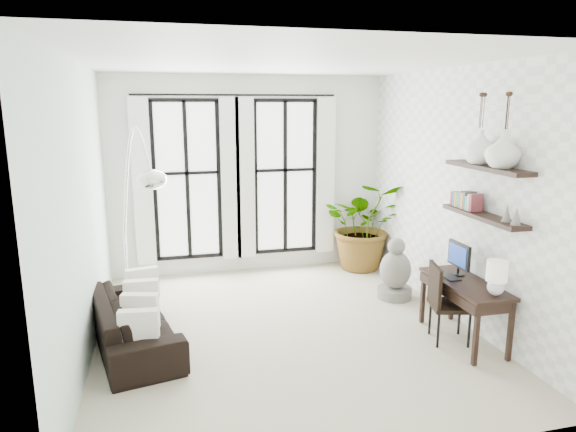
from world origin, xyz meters
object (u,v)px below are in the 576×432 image
object	(u,v)px
sofa	(133,321)
buddha	(395,273)
desk_chair	(444,298)
arc_lamp	(135,175)
plant	(365,225)
desk	(468,287)

from	to	relation	value
sofa	buddha	xyz separation A→B (m)	(3.59, 0.64, 0.08)
desk_chair	buddha	size ratio (longest dim) A/B	1.05
arc_lamp	buddha	world-z (taller)	arc_lamp
sofa	plant	size ratio (longest dim) A/B	1.33
sofa	buddha	size ratio (longest dim) A/B	2.25
arc_lamp	buddha	size ratio (longest dim) A/B	2.79
desk	buddha	bearing A→B (deg)	95.93
sofa	desk_chair	distance (m)	3.61
sofa	desk	distance (m)	3.87
desk	desk_chair	distance (m)	0.30
plant	desk	world-z (taller)	plant
sofa	arc_lamp	size ratio (longest dim) A/B	0.81
plant	arc_lamp	bearing A→B (deg)	-157.13
sofa	plant	xyz separation A→B (m)	(3.68, 2.04, 0.46)
arc_lamp	buddha	bearing A→B (deg)	1.80
sofa	desk_chair	bearing A→B (deg)	-114.31
desk	buddha	world-z (taller)	desk
desk_chair	arc_lamp	world-z (taller)	arc_lamp
desk_chair	plant	bearing A→B (deg)	100.91
plant	desk	xyz separation A→B (m)	(0.06, -2.92, -0.06)
sofa	plant	world-z (taller)	plant
desk_chair	arc_lamp	size ratio (longest dim) A/B	0.37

